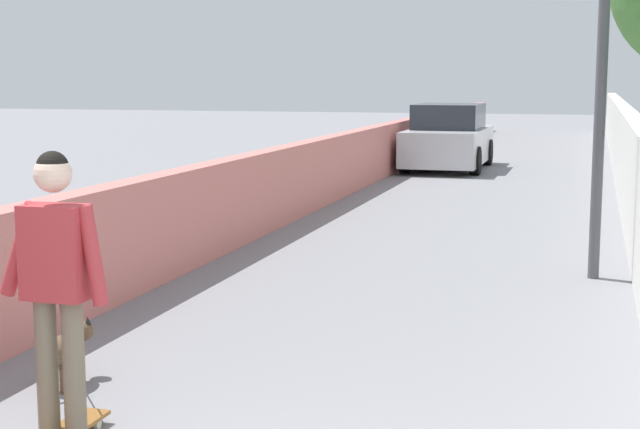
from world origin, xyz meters
name	(u,v)px	position (x,y,z in m)	size (l,w,h in m)	color
ground_plane	(481,198)	(14.00, 0.00, 0.00)	(80.00, 80.00, 0.00)	gray
wall_left	(316,173)	(12.00, 2.53, 0.57)	(48.00, 0.30, 1.14)	#CC726B
fence_right	(633,169)	(12.00, -2.53, 0.77)	(48.00, 0.30, 1.55)	silver
lamp_post	(604,5)	(7.34, -1.98, 2.92)	(0.36, 0.36, 4.25)	#4C4C51
person_skateboarder	(57,270)	(1.53, 1.05, 1.06)	(0.22, 0.71, 1.67)	#726651
dog	(67,348)	(2.51, 1.60, 0.27)	(1.29, 0.67, 1.06)	brown
car_near	(448,139)	(19.28, 1.38, 0.71)	(4.02, 1.80, 1.54)	silver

